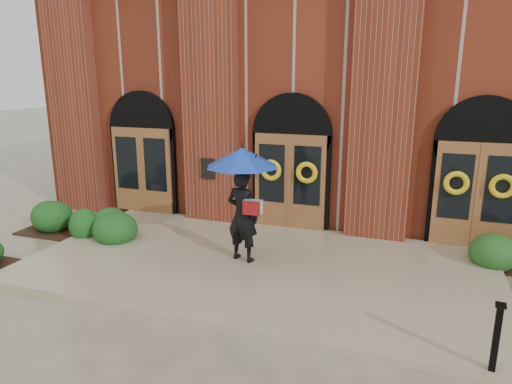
% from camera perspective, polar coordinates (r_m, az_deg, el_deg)
% --- Properties ---
extents(ground, '(90.00, 90.00, 0.00)m').
position_cam_1_polar(ground, '(10.03, -0.06, -9.85)').
color(ground, gray).
rests_on(ground, ground).
extents(landing, '(10.00, 5.30, 0.15)m').
position_cam_1_polar(landing, '(10.13, 0.23, -9.13)').
color(landing, tan).
rests_on(landing, ground).
extents(church_building, '(16.20, 12.53, 7.00)m').
position_cam_1_polar(church_building, '(17.69, 9.64, 12.17)').
color(church_building, maroon).
rests_on(church_building, ground).
extents(man_with_umbrella, '(1.86, 1.86, 2.50)m').
position_cam_1_polar(man_with_umbrella, '(9.70, -1.71, 1.16)').
color(man_with_umbrella, black).
rests_on(man_with_umbrella, landing).
extents(metal_post, '(0.15, 0.15, 1.01)m').
position_cam_1_polar(metal_post, '(7.27, 27.84, -15.62)').
color(metal_post, black).
rests_on(metal_post, landing).
extents(hedge_wall_left, '(3.10, 1.24, 0.79)m').
position_cam_1_polar(hedge_wall_left, '(13.04, -21.00, -3.20)').
color(hedge_wall_left, '#194C19').
rests_on(hedge_wall_left, ground).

